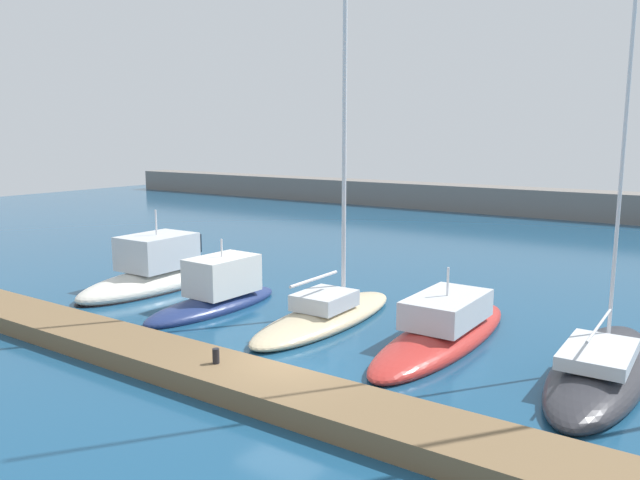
% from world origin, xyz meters
% --- Properties ---
extents(ground_plane, '(120.00, 120.00, 0.00)m').
position_xyz_m(ground_plane, '(0.00, 0.00, 0.00)').
color(ground_plane, navy).
extents(dock_pier, '(31.49, 2.24, 0.59)m').
position_xyz_m(dock_pier, '(0.00, -1.43, 0.30)').
color(dock_pier, brown).
rests_on(dock_pier, ground_plane).
extents(breakwater_seawall, '(108.00, 3.50, 2.37)m').
position_xyz_m(breakwater_seawall, '(0.00, 41.77, 1.18)').
color(breakwater_seawall, slate).
rests_on(breakwater_seawall, ground_plane).
extents(motorboat_ivory_nearest, '(3.26, 9.19, 4.06)m').
position_xyz_m(motorboat_ivory_nearest, '(-11.91, 5.60, 0.58)').
color(motorboat_ivory_nearest, silver).
rests_on(motorboat_ivory_nearest, ground_plane).
extents(motorboat_navy_second, '(2.36, 6.96, 3.15)m').
position_xyz_m(motorboat_navy_second, '(-7.03, 4.37, 0.62)').
color(motorboat_navy_second, navy).
rests_on(motorboat_navy_second, ground_plane).
extents(sailboat_sand_third, '(2.59, 8.60, 16.62)m').
position_xyz_m(sailboat_sand_third, '(-2.21, 5.22, 0.43)').
color(sailboat_sand_third, beige).
rests_on(sailboat_sand_third, ground_plane).
extents(motorboat_red_fourth, '(2.46, 9.59, 2.94)m').
position_xyz_m(motorboat_red_fourth, '(2.39, 5.70, 0.39)').
color(motorboat_red_fourth, '#B72D28').
rests_on(motorboat_red_fourth, ground_plane).
extents(sailboat_charcoal_fifth, '(2.73, 9.27, 20.21)m').
position_xyz_m(sailboat_charcoal_fifth, '(7.50, 5.34, 0.31)').
color(sailboat_charcoal_fifth, '#2D2D33').
rests_on(sailboat_charcoal_fifth, ground_plane).
extents(dock_bollard, '(0.20, 0.20, 0.44)m').
position_xyz_m(dock_bollard, '(-1.52, -1.43, 0.81)').
color(dock_bollard, black).
rests_on(dock_bollard, dock_pier).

